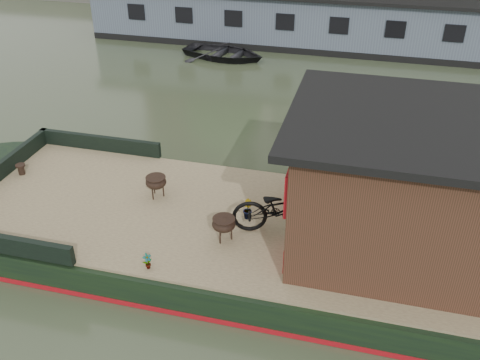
% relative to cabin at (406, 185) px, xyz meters
% --- Properties ---
extents(ground, '(120.00, 120.00, 0.00)m').
position_rel_cabin_xyz_m(ground, '(-2.19, 0.00, -1.88)').
color(ground, '#303622').
rests_on(ground, ground).
extents(houseboat_hull, '(14.01, 4.02, 0.60)m').
position_rel_cabin_xyz_m(houseboat_hull, '(-3.52, 0.00, -1.60)').
color(houseboat_hull, black).
rests_on(houseboat_hull, ground).
extents(houseboat_deck, '(11.80, 3.80, 0.05)m').
position_rel_cabin_xyz_m(houseboat_deck, '(-2.19, 0.00, -1.25)').
color(houseboat_deck, tan).
rests_on(houseboat_deck, houseboat_hull).
extents(bow_bulwark, '(3.00, 4.00, 0.35)m').
position_rel_cabin_xyz_m(bow_bulwark, '(-7.25, 0.00, -1.05)').
color(bow_bulwark, black).
rests_on(bow_bulwark, houseboat_deck).
extents(cabin, '(4.00, 3.50, 2.42)m').
position_rel_cabin_xyz_m(cabin, '(0.00, 0.00, 0.00)').
color(cabin, '#312013').
rests_on(cabin, houseboat_deck).
extents(bicycle, '(1.96, 1.09, 0.98)m').
position_rel_cabin_xyz_m(bicycle, '(-1.99, -0.10, -0.74)').
color(bicycle, black).
rests_on(bicycle, houseboat_deck).
extents(potted_plant_b, '(0.25, 0.26, 0.38)m').
position_rel_cabin_xyz_m(potted_plant_b, '(-2.72, 0.13, -1.04)').
color(potted_plant_b, brown).
rests_on(potted_plant_b, houseboat_deck).
extents(potted_plant_d, '(0.27, 0.27, 0.46)m').
position_rel_cabin_xyz_m(potted_plant_d, '(-1.99, 1.01, -1.00)').
color(potted_plant_d, '#9B492A').
rests_on(potted_plant_d, houseboat_deck).
extents(potted_plant_e, '(0.18, 0.19, 0.29)m').
position_rel_cabin_xyz_m(potted_plant_e, '(-3.96, -1.70, -1.08)').
color(potted_plant_e, '#A66B30').
rests_on(potted_plant_e, houseboat_deck).
extents(brazier_front, '(0.55, 0.55, 0.45)m').
position_rel_cabin_xyz_m(brazier_front, '(-2.96, -0.63, -1.00)').
color(brazier_front, black).
rests_on(brazier_front, houseboat_deck).
extents(brazier_rear, '(0.53, 0.53, 0.45)m').
position_rel_cabin_xyz_m(brazier_rear, '(-4.64, 0.39, -1.00)').
color(brazier_rear, black).
rests_on(brazier_rear, houseboat_deck).
extents(bollard_port, '(0.20, 0.20, 0.23)m').
position_rel_cabin_xyz_m(bollard_port, '(-7.79, 0.48, -1.11)').
color(bollard_port, black).
rests_on(bollard_port, houseboat_deck).
extents(dinghy, '(3.51, 2.80, 0.65)m').
position_rel_cabin_xyz_m(dinghy, '(-6.27, 10.88, -1.55)').
color(dinghy, black).
rests_on(dinghy, ground).
extents(far_houseboat, '(20.40, 4.40, 2.11)m').
position_rel_cabin_xyz_m(far_houseboat, '(-2.19, 14.00, -0.91)').
color(far_houseboat, '#505E6B').
rests_on(far_houseboat, ground).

